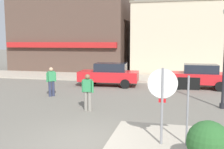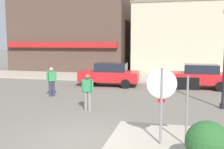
{
  "view_description": "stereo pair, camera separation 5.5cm",
  "coord_description": "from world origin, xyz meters",
  "px_view_note": "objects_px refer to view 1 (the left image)",
  "views": [
    {
      "loc": [
        2.55,
        -7.17,
        3.01
      ],
      "look_at": [
        -0.2,
        4.5,
        1.5
      ],
      "focal_mm": 42.0,
      "sensor_mm": 36.0,
      "label": 1
    },
    {
      "loc": [
        2.61,
        -7.16,
        3.01
      ],
      "look_at": [
        -0.2,
        4.5,
        1.5
      ],
      "focal_mm": 42.0,
      "sensor_mm": 36.0,
      "label": 2
    }
  ],
  "objects_px": {
    "one_way_sign": "(188,104)",
    "parked_car_second": "(199,76)",
    "planter": "(208,149)",
    "pedestrian_crossing_near": "(51,81)",
    "parked_car_nearest": "(109,74)",
    "pedestrian_crossing_far": "(88,91)",
    "stop_sign": "(162,96)"
  },
  "relations": [
    {
      "from": "stop_sign",
      "to": "pedestrian_crossing_far",
      "type": "xyz_separation_m",
      "value": [
        -3.33,
        3.46,
        -0.65
      ]
    },
    {
      "from": "one_way_sign",
      "to": "parked_car_second",
      "type": "bearing_deg",
      "value": 83.44
    },
    {
      "from": "planter",
      "to": "stop_sign",
      "type": "bearing_deg",
      "value": 134.56
    },
    {
      "from": "planter",
      "to": "parked_car_second",
      "type": "distance_m",
      "value": 11.54
    },
    {
      "from": "stop_sign",
      "to": "pedestrian_crossing_near",
      "type": "bearing_deg",
      "value": 136.71
    },
    {
      "from": "pedestrian_crossing_near",
      "to": "pedestrian_crossing_far",
      "type": "distance_m",
      "value": 3.8
    },
    {
      "from": "stop_sign",
      "to": "one_way_sign",
      "type": "relative_size",
      "value": 1.1
    },
    {
      "from": "planter",
      "to": "pedestrian_crossing_near",
      "type": "distance_m",
      "value": 10.17
    },
    {
      "from": "stop_sign",
      "to": "parked_car_nearest",
      "type": "height_order",
      "value": "stop_sign"
    },
    {
      "from": "parked_car_nearest",
      "to": "pedestrian_crossing_far",
      "type": "xyz_separation_m",
      "value": [
        0.65,
        -6.52,
        0.06
      ]
    },
    {
      "from": "parked_car_nearest",
      "to": "parked_car_second",
      "type": "height_order",
      "value": "same"
    },
    {
      "from": "stop_sign",
      "to": "pedestrian_crossing_near",
      "type": "xyz_separation_m",
      "value": [
        -6.25,
        5.89,
        -0.65
      ]
    },
    {
      "from": "pedestrian_crossing_far",
      "to": "parked_car_second",
      "type": "bearing_deg",
      "value": 53.11
    },
    {
      "from": "stop_sign",
      "to": "planter",
      "type": "bearing_deg",
      "value": -45.44
    },
    {
      "from": "planter",
      "to": "pedestrian_crossing_near",
      "type": "height_order",
      "value": "pedestrian_crossing_near"
    },
    {
      "from": "parked_car_second",
      "to": "pedestrian_crossing_far",
      "type": "relative_size",
      "value": 2.5
    },
    {
      "from": "stop_sign",
      "to": "pedestrian_crossing_far",
      "type": "distance_m",
      "value": 4.84
    },
    {
      "from": "one_way_sign",
      "to": "stop_sign",
      "type": "bearing_deg",
      "value": -174.13
    },
    {
      "from": "parked_car_nearest",
      "to": "one_way_sign",
      "type": "bearing_deg",
      "value": -64.78
    },
    {
      "from": "one_way_sign",
      "to": "pedestrian_crossing_near",
      "type": "distance_m",
      "value": 9.07
    },
    {
      "from": "stop_sign",
      "to": "one_way_sign",
      "type": "distance_m",
      "value": 0.71
    },
    {
      "from": "stop_sign",
      "to": "planter",
      "type": "distance_m",
      "value": 1.84
    },
    {
      "from": "pedestrian_crossing_near",
      "to": "pedestrian_crossing_far",
      "type": "relative_size",
      "value": 1.0
    },
    {
      "from": "pedestrian_crossing_far",
      "to": "parked_car_nearest",
      "type": "bearing_deg",
      "value": 95.68
    },
    {
      "from": "planter",
      "to": "pedestrian_crossing_near",
      "type": "relative_size",
      "value": 0.76
    },
    {
      "from": "pedestrian_crossing_far",
      "to": "pedestrian_crossing_near",
      "type": "bearing_deg",
      "value": 140.18
    },
    {
      "from": "stop_sign",
      "to": "planter",
      "type": "xyz_separation_m",
      "value": [
        1.1,
        -1.12,
        -0.96
      ]
    },
    {
      "from": "planter",
      "to": "pedestrian_crossing_far",
      "type": "bearing_deg",
      "value": 134.11
    },
    {
      "from": "one_way_sign",
      "to": "planter",
      "type": "bearing_deg",
      "value": -70.63
    },
    {
      "from": "pedestrian_crossing_near",
      "to": "planter",
      "type": "bearing_deg",
      "value": -43.62
    },
    {
      "from": "parked_car_nearest",
      "to": "parked_car_second",
      "type": "bearing_deg",
      "value": 4.03
    },
    {
      "from": "one_way_sign",
      "to": "pedestrian_crossing_near",
      "type": "relative_size",
      "value": 1.3
    }
  ]
}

